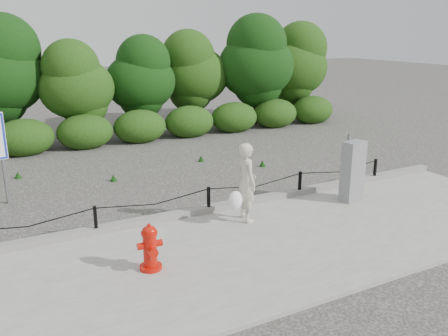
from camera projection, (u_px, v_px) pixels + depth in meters
name	position (u px, v px, depth m)	size (l,w,h in m)	color
ground	(209.00, 216.00, 10.62)	(90.00, 90.00, 0.00)	#2D2B28
sidewalk	(256.00, 249.00, 8.92)	(14.00, 4.00, 0.08)	gray
curb	(208.00, 209.00, 10.62)	(14.00, 0.22, 0.14)	slate
chain_barrier	(209.00, 197.00, 10.49)	(10.06, 0.06, 0.60)	black
treeline	(127.00, 72.00, 17.96)	(20.33, 3.68, 4.54)	black
fire_hydrant	(150.00, 248.00, 8.00)	(0.43, 0.44, 0.83)	#B81006
pedestrian	(246.00, 183.00, 9.95)	(0.74, 0.66, 1.70)	#BBB6A0
utility_cabinet	(353.00, 171.00, 11.17)	(0.60, 0.44, 1.59)	gray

